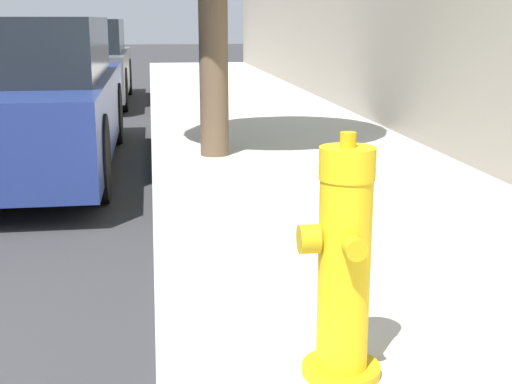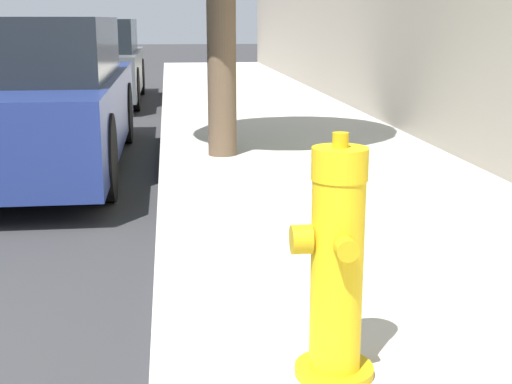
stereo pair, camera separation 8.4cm
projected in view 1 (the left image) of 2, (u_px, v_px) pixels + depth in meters
The scene contains 3 objects.
fire_hydrant at pixel (343, 267), 2.60m from camera, with size 0.32×0.32×0.92m.
parked_car_near at pixel (13, 98), 6.71m from camera, with size 1.88×4.49×1.44m.
parked_car_mid at pixel (74, 63), 12.19m from camera, with size 1.84×4.13×1.42m.
Camera 1 is at (1.99, -2.19, 1.43)m, focal length 50.00 mm.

